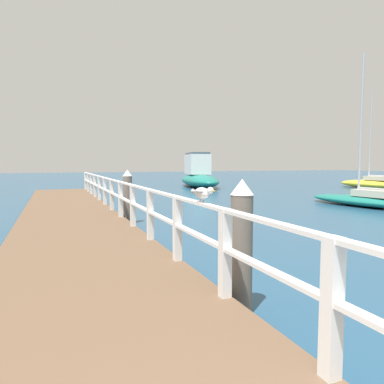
{
  "coord_description": "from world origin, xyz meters",
  "views": [
    {
      "loc": [
        -0.47,
        0.61,
        1.91
      ],
      "look_at": [
        2.37,
        7.62,
        1.29
      ],
      "focal_mm": 32.24,
      "sensor_mm": 36.0,
      "label": 1
    }
  ],
  "objects_px": {
    "dock_piling_near": "(241,246)",
    "boat_5": "(365,199)",
    "seagull_foreground": "(202,192)",
    "boat_2": "(372,183)",
    "dock_piling_far": "(128,197)",
    "boat_1": "(199,175)"
  },
  "relations": [
    {
      "from": "dock_piling_near",
      "to": "boat_5",
      "type": "xyz_separation_m",
      "value": [
        10.8,
        7.6,
        -0.55
      ]
    },
    {
      "from": "seagull_foreground",
      "to": "boat_2",
      "type": "bearing_deg",
      "value": -156.99
    },
    {
      "from": "dock_piling_far",
      "to": "boat_1",
      "type": "distance_m",
      "value": 18.13
    },
    {
      "from": "boat_2",
      "to": "seagull_foreground",
      "type": "bearing_deg",
      "value": -145.14
    },
    {
      "from": "boat_2",
      "to": "boat_5",
      "type": "bearing_deg",
      "value": -141.97
    },
    {
      "from": "dock_piling_far",
      "to": "boat_1",
      "type": "xyz_separation_m",
      "value": [
        9.14,
        15.66,
        0.08
      ]
    },
    {
      "from": "boat_5",
      "to": "dock_piling_near",
      "type": "bearing_deg",
      "value": -151.74
    },
    {
      "from": "seagull_foreground",
      "to": "boat_5",
      "type": "distance_m",
      "value": 13.37
    },
    {
      "from": "dock_piling_near",
      "to": "dock_piling_far",
      "type": "relative_size",
      "value": 1.0
    },
    {
      "from": "dock_piling_far",
      "to": "boat_5",
      "type": "relative_size",
      "value": 0.25
    },
    {
      "from": "dock_piling_near",
      "to": "seagull_foreground",
      "type": "distance_m",
      "value": 0.85
    },
    {
      "from": "boat_1",
      "to": "dock_piling_near",
      "type": "bearing_deg",
      "value": -99.98
    },
    {
      "from": "boat_5",
      "to": "boat_1",
      "type": "bearing_deg",
      "value": 89.42
    },
    {
      "from": "boat_2",
      "to": "boat_5",
      "type": "relative_size",
      "value": 1.08
    },
    {
      "from": "boat_2",
      "to": "dock_piling_near",
      "type": "bearing_deg",
      "value": -143.99
    },
    {
      "from": "seagull_foreground",
      "to": "boat_1",
      "type": "bearing_deg",
      "value": -125.96
    },
    {
      "from": "dock_piling_far",
      "to": "boat_2",
      "type": "relative_size",
      "value": 0.23
    },
    {
      "from": "dock_piling_far",
      "to": "dock_piling_near",
      "type": "bearing_deg",
      "value": -90.0
    },
    {
      "from": "seagull_foreground",
      "to": "boat_1",
      "type": "xyz_separation_m",
      "value": [
        9.51,
        22.38,
        -0.59
      ]
    },
    {
      "from": "dock_piling_far",
      "to": "boat_1",
      "type": "height_order",
      "value": "boat_1"
    },
    {
      "from": "dock_piling_near",
      "to": "seagull_foreground",
      "type": "xyz_separation_m",
      "value": [
        -0.38,
        0.37,
        0.67
      ]
    },
    {
      "from": "boat_5",
      "to": "dock_piling_far",
      "type": "bearing_deg",
      "value": 175.87
    }
  ]
}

